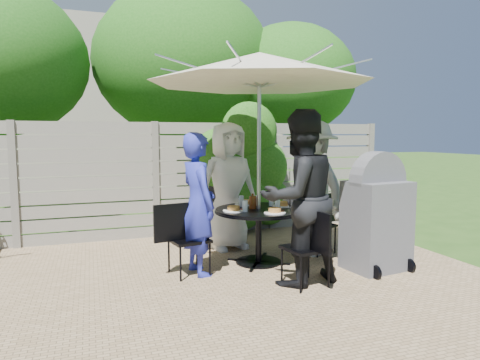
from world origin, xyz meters
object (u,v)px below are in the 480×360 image
object	(u,v)px
person_front	(299,198)
plate_back	(244,203)
coffee_cup	(256,201)
bbq_grill	(377,217)
person_left	(198,204)
chair_left	(188,254)
syrup_jug	(253,202)
patio_table	(259,226)
person_right	(311,188)
glass_back	(241,201)
umbrella	(259,68)
chair_right	(318,236)
chair_front	(306,264)
plate_right	(282,205)
chair_back	(224,229)
plate_left	(234,209)
person_back	(228,186)
glass_front	(277,206)
plate_front	(275,211)
glass_left	(245,206)
glass_right	(271,201)

from	to	relation	value
person_front	plate_back	xyz separation A→B (m)	(-0.21, 1.17, -0.22)
coffee_cup	bbq_grill	distance (m)	1.51
person_left	plate_back	distance (m)	0.91
chair_left	syrup_jug	distance (m)	1.05
patio_table	person_right	xyz separation A→B (m)	(0.82, 0.14, 0.42)
glass_back	coffee_cup	bearing A→B (deg)	-0.99
umbrella	chair_right	distance (m)	2.40
chair_front	plate_right	size ratio (longest dim) A/B	3.32
coffee_cup	plate_right	bearing A→B (deg)	-30.29
coffee_cup	person_front	bearing A→B (deg)	-85.49
umbrella	chair_back	size ratio (longest dim) A/B	3.64
patio_table	chair_front	bearing A→B (deg)	-80.08
person_right	plate_left	xyz separation A→B (m)	(-1.17, -0.21, -0.18)
person_back	chair_right	world-z (taller)	person_back
umbrella	plate_left	xyz separation A→B (m)	(-0.35, -0.06, -1.71)
umbrella	chair_left	world-z (taller)	umbrella
patio_table	glass_back	distance (m)	0.40
glass_front	plate_left	bearing A→B (deg)	160.77
plate_left	person_right	bearing A→B (deg)	9.95
chair_front	plate_left	bearing A→B (deg)	22.73
person_back	umbrella	bearing A→B (deg)	-90.00
chair_left	syrup_jug	xyz separation A→B (m)	(0.88, 0.21, 0.53)
plate_left	glass_back	bearing A→B (deg)	55.45
chair_front	plate_back	distance (m)	1.41
glass_front	syrup_jug	world-z (taller)	syrup_jug
patio_table	person_front	distance (m)	0.95
patio_table	person_left	xyz separation A→B (m)	(-0.82, -0.14, 0.34)
plate_front	glass_back	world-z (taller)	glass_back
person_back	coffee_cup	xyz separation A→B (m)	(0.20, -0.58, -0.14)
plate_left	syrup_jug	size ratio (longest dim) A/B	1.62
glass_left	glass_right	distance (m)	0.56
plate_right	glass_left	xyz separation A→B (m)	(-0.59, -0.21, 0.05)
glass_left	plate_back	bearing A→B (deg)	70.77
plate_right	coffee_cup	bearing A→B (deg)	149.71
umbrella	person_left	size ratio (longest dim) A/B	1.89
person_front	plate_back	bearing A→B (deg)	-90.00
chair_left	plate_left	bearing A→B (deg)	-0.83
person_back	plate_back	bearing A→B (deg)	-90.00
coffee_cup	glass_back	bearing A→B (deg)	179.01
person_left	syrup_jug	xyz separation A→B (m)	(0.75, 0.18, -0.04)
chair_front	plate_left	size ratio (longest dim) A/B	3.32
plate_front	bbq_grill	distance (m)	1.24
plate_left	glass_left	size ratio (longest dim) A/B	1.86
person_left	glass_right	distance (m)	1.10
plate_front	glass_left	xyz separation A→B (m)	(-0.30, 0.21, 0.05)
chair_right	glass_right	xyz separation A→B (m)	(-0.71, -0.02, 0.53)
plate_left	plate_front	bearing A→B (deg)	-35.05
chair_back	chair_right	bearing A→B (deg)	39.26
chair_left	plate_right	distance (m)	1.41
umbrella	bbq_grill	distance (m)	2.29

